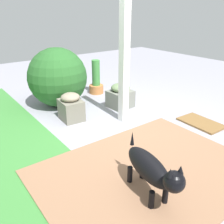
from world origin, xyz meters
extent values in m
plane|color=#9796A2|center=(0.00, 0.00, 0.00)|extent=(12.00, 12.00, 0.00)
cube|color=#956A4D|center=(-1.05, 0.52, 0.01)|extent=(1.80, 2.40, 0.02)
cube|color=white|center=(0.20, -0.14, 1.07)|extent=(0.12, 0.12, 2.15)
cube|color=gray|center=(0.69, -0.47, 0.16)|extent=(0.41, 0.44, 0.31)
ellipsoid|color=#6D855A|center=(0.69, -0.47, 0.37)|extent=(0.34, 0.34, 0.15)
cube|color=slate|center=(0.73, 0.52, 0.17)|extent=(0.43, 0.36, 0.34)
ellipsoid|color=gray|center=(0.73, 0.52, 0.39)|extent=(0.31, 0.31, 0.14)
sphere|color=#265C26|center=(1.46, 0.39, 0.54)|extent=(1.08, 1.08, 1.08)
cylinder|color=#BC743E|center=(1.63, -0.56, 0.09)|extent=(0.30, 0.30, 0.18)
cylinder|color=#3F873D|center=(1.63, -0.56, 0.45)|extent=(0.17, 0.17, 0.54)
ellipsoid|color=black|center=(-1.28, 0.77, 0.32)|extent=(0.69, 0.35, 0.24)
sphere|color=black|center=(-1.66, 0.85, 0.41)|extent=(0.19, 0.19, 0.19)
cone|color=black|center=(-1.67, 0.80, 0.52)|extent=(0.05, 0.05, 0.08)
cone|color=black|center=(-1.64, 0.90, 0.52)|extent=(0.05, 0.05, 0.08)
cylinder|color=black|center=(-1.49, 0.74, 0.10)|extent=(0.05, 0.05, 0.20)
cylinder|color=black|center=(-1.46, 0.89, 0.10)|extent=(0.05, 0.05, 0.20)
cylinder|color=black|center=(-1.10, 0.65, 0.10)|extent=(0.05, 0.05, 0.20)
cylinder|color=black|center=(-1.07, 0.80, 0.10)|extent=(0.05, 0.05, 0.20)
cone|color=black|center=(-0.98, 0.71, 0.47)|extent=(0.04, 0.04, 0.15)
cube|color=brown|center=(-0.66, -1.05, 0.01)|extent=(0.69, 0.44, 0.03)
camera|label=1|loc=(-2.64, 2.22, 1.72)|focal=39.41mm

